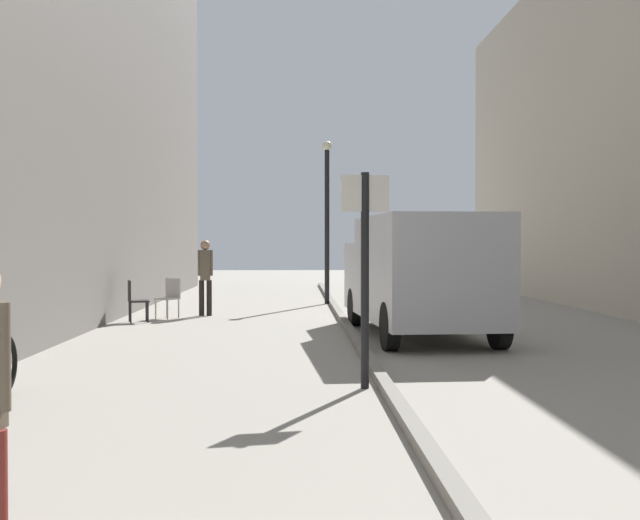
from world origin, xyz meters
name	(u,v)px	position (x,y,z in m)	size (l,w,h in m)	color
ground_plane	(265,348)	(0.00, 12.00, 0.00)	(80.00, 80.00, 0.00)	gray
kerb_strip	(359,344)	(1.58, 12.00, 0.06)	(0.16, 40.00, 0.12)	slate
pedestrian_mid_block	(205,272)	(-1.68, 18.00, 1.07)	(0.37, 0.24, 1.84)	black
delivery_van	(418,272)	(2.84, 13.61, 1.22)	(2.42, 5.71, 2.25)	#B7B7BC
street_sign_post	(365,260)	(1.35, 8.30, 1.55)	(0.59, 0.15, 2.60)	black
lamp_post	(327,211)	(1.45, 21.73, 2.72)	(0.28, 0.28, 4.76)	black
cafe_chair_near_window	(134,298)	(-3.08, 16.45, 0.55)	(0.55, 0.55, 0.94)	black
cafe_chair_by_doorway	(170,295)	(-2.44, 17.38, 0.55)	(0.61, 0.61, 0.94)	#B7B2A8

